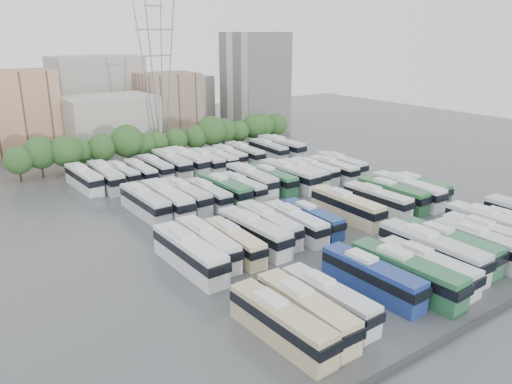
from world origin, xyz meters
TOP-DOWN VIEW (x-y plane):
  - ground at (0.00, 0.00)m, footprint 220.00×220.00m
  - parapet at (0.00, -33.00)m, footprint 56.00×0.50m
  - tree_line at (-0.16, 42.06)m, footprint 64.70×7.88m
  - city_buildings at (-7.46, 71.86)m, footprint 102.00×35.00m
  - apartment_tower at (34.00, 58.00)m, footprint 14.00×14.00m
  - electricity_pylon at (2.00, 50.00)m, footprint 9.00×6.91m
  - bus_r0_s0 at (-21.35, -24.38)m, footprint 3.15×12.27m
  - bus_r0_s1 at (-18.27, -24.15)m, footprint 2.79×12.21m
  - bus_r0_s2 at (-14.98, -23.71)m, footprint 2.81×11.48m
  - bus_r0_s4 at (-8.35, -23.10)m, footprint 3.06×12.41m
  - bus_r0_s5 at (-4.98, -24.82)m, footprint 3.52×13.34m
  - bus_r0_s6 at (-1.54, -24.91)m, footprint 2.82×11.87m
  - bus_r0_s7 at (1.73, -23.04)m, footprint 3.05×13.70m
  - bus_r0_s8 at (4.91, -23.09)m, footprint 3.22×12.85m
  - bus_r0_s9 at (8.34, -25.32)m, footprint 2.84×12.60m
  - bus_r0_s10 at (11.60, -24.33)m, footprint 3.17×12.20m
  - bus_r0_s11 at (14.95, -22.82)m, footprint 2.99×13.02m
  - bus_r0_s12 at (18.10, -23.09)m, footprint 2.96×11.07m
  - bus_r1_s0 at (-21.28, -7.25)m, footprint 3.08×13.27m
  - bus_r1_s1 at (-18.03, -5.68)m, footprint 3.17×12.48m
  - bus_r1_s2 at (-14.95, -6.89)m, footprint 2.90×11.45m
  - bus_r1_s3 at (-11.54, -6.20)m, footprint 3.20×12.75m
  - bus_r1_s4 at (-8.29, -4.97)m, footprint 3.22×12.33m
  - bus_r1_s5 at (-4.90, -6.40)m, footprint 2.99×11.76m
  - bus_r1_s6 at (-1.79, -6.33)m, footprint 2.70×11.04m
  - bus_r1_s8 at (4.95, -6.22)m, footprint 3.01×12.93m
  - bus_r1_s10 at (11.46, -6.23)m, footprint 2.86×11.77m
  - bus_r1_s11 at (15.00, -6.05)m, footprint 3.02×12.49m
  - bus_r1_s12 at (18.38, -6.31)m, footprint 3.53×13.34m
  - bus_r1_s13 at (21.49, -5.66)m, footprint 2.78×11.95m
  - bus_r2_s1 at (-18.20, 12.47)m, footprint 2.95×12.76m
  - bus_r2_s2 at (-15.02, 11.55)m, footprint 3.12×13.38m
  - bus_r2_s3 at (-11.74, 12.19)m, footprint 3.17×12.59m
  - bus_r2_s4 at (-8.26, 10.92)m, footprint 2.54×11.26m
  - bus_r2_s5 at (-5.07, 11.41)m, footprint 3.10×12.39m
  - bus_r2_s6 at (-1.71, 11.21)m, footprint 2.56×11.17m
  - bus_r2_s7 at (1.52, 13.10)m, footprint 3.38×13.05m
  - bus_r2_s8 at (4.77, 11.79)m, footprint 2.70×12.15m
  - bus_r2_s9 at (8.25, 11.12)m, footprint 3.34×13.57m
  - bus_r2_s10 at (11.51, 11.48)m, footprint 2.65×12.12m
  - bus_r2_s11 at (14.75, 11.96)m, footprint 2.63×11.48m
  - bus_r2_s12 at (18.16, 10.58)m, footprint 2.88×11.83m
  - bus_r2_s13 at (21.50, 11.84)m, footprint 3.01×12.13m
  - bus_r3_s0 at (-21.64, 30.64)m, footprint 3.18×12.55m
  - bus_r3_s1 at (-18.23, 29.31)m, footprint 3.28×13.12m
  - bus_r3_s2 at (-14.81, 30.49)m, footprint 2.83×10.94m
  - bus_r3_s3 at (-11.63, 29.84)m, footprint 2.46×11.01m
  - bus_r3_s4 at (-8.18, 30.89)m, footprint 2.51×11.46m
  - bus_r3_s5 at (-4.91, 30.68)m, footprint 3.51×13.48m
  - bus_r3_s6 at (-1.72, 30.59)m, footprint 3.43×13.68m
  - bus_r3_s7 at (1.68, 29.11)m, footprint 3.25×12.26m
  - bus_r3_s8 at (5.07, 29.47)m, footprint 2.75×11.31m
  - bus_r3_s9 at (8.21, 30.65)m, footprint 2.99×11.21m
  - bus_r3_s10 at (11.63, 30.17)m, footprint 2.94×12.08m
  - bus_r3_s12 at (18.03, 30.45)m, footprint 2.84×11.70m
  - bus_r3_s13 at (21.36, 30.15)m, footprint 3.45×13.33m

SIDE VIEW (x-z plane):
  - ground at x=0.00m, z-range 0.00..0.00m
  - parapet at x=0.00m, z-range 0.00..0.50m
  - bus_r3_s2 at x=-14.81m, z-range -0.03..3.37m
  - bus_r0_s12 at x=18.10m, z-range -0.03..3.41m
  - bus_r1_s6 at x=-1.79m, z-range -0.03..3.41m
  - bus_r3_s3 at x=-11.63m, z-range -0.03..3.42m
  - bus_r3_s9 at x=8.21m, z-range -0.03..3.45m
  - bus_r2_s6 at x=-1.71m, z-range -0.03..3.46m
  - bus_r2_s4 at x=-8.26m, z-range -0.03..3.50m
  - bus_r3_s8 at x=5.07m, z-range -0.03..3.50m
  - bus_r1_s2 at x=-14.95m, z-range -0.03..3.53m
  - bus_r0_s2 at x=-14.98m, z-range -0.03..3.55m
  - bus_r2_s11 at x=14.75m, z-range -0.03..3.56m
  - bus_r3_s4 at x=-8.18m, z-range -0.03..3.56m
  - bus_r3_s12 at x=18.03m, z-range -0.03..3.62m
  - bus_r1_s5 at x=-4.90m, z-range -0.03..3.63m
  - bus_r1_s10 at x=11.46m, z-range -0.03..3.64m
  - bus_r2_s12 at x=18.16m, z-range -0.03..3.66m
  - bus_r0_s6 at x=-1.54m, z-range -0.03..3.67m
  - bus_r1_s13 at x=21.49m, z-range -0.03..3.70m
  - bus_r3_s10 at x=11.63m, z-range -0.03..3.73m
  - bus_r2_s13 at x=21.50m, z-range -0.03..3.75m
  - bus_r0_s10 at x=11.60m, z-range -0.03..3.76m
  - bus_r2_s10 at x=11.51m, z-range -0.03..3.77m
  - bus_r2_s8 at x=4.77m, z-range -0.03..3.77m
  - bus_r3_s7 at x=1.68m, z-range -0.03..3.77m
  - bus_r0_s0 at x=-21.35m, z-range -0.03..3.78m
  - bus_r0_s1 at x=-18.27m, z-range -0.03..3.79m
  - bus_r1_s4 at x=-8.29m, z-range -0.03..3.80m
  - bus_r2_s5 at x=-5.07m, z-range -0.03..3.82m
  - bus_r0_s4 at x=-8.35m, z-range -0.04..3.84m
  - bus_r1_s1 at x=-18.03m, z-range -0.04..3.85m
  - bus_r1_s11 at x=15.00m, z-range -0.04..3.86m
  - bus_r3_s0 at x=-21.64m, z-range -0.04..3.87m
  - bus_r2_s3 at x=-11.74m, z-range -0.04..3.89m
  - bus_r0_s9 at x=8.34m, z-range -0.04..3.91m
  - bus_r1_s3 at x=-11.54m, z-range -0.04..3.94m
  - bus_r2_s1 at x=-18.20m, z-range -0.04..3.96m
  - bus_r0_s8 at x=4.91m, z-range -0.04..3.97m
  - bus_r1_s8 at x=4.95m, z-range -0.04..4.01m
  - bus_r2_s7 at x=1.52m, z-range -0.04..4.02m
  - bus_r0_s11 at x=14.95m, z-range -0.04..4.04m
  - bus_r3_s1 at x=-18.23m, z-range -0.04..4.05m
  - bus_r1_s12 at x=18.38m, z-range -0.04..4.11m
  - bus_r0_s5 at x=-4.98m, z-range -0.04..4.11m
  - bus_r3_s13 at x=21.36m, z-range -0.04..4.11m
  - bus_r1_s0 at x=-21.28m, z-range -0.04..4.11m
  - bus_r2_s2 at x=-15.02m, z-range -0.04..4.14m
  - bus_r3_s5 at x=-4.91m, z-range -0.04..4.15m
  - bus_r2_s9 at x=8.25m, z-range -0.04..4.20m
  - bus_r3_s6 at x=-1.72m, z-range -0.04..4.22m
  - bus_r0_s7 at x=1.73m, z-range -0.04..4.26m
  - tree_line at x=-0.16m, z-range 0.21..8.61m
  - city_buildings at x=-7.46m, z-range -2.13..17.87m
  - apartment_tower at x=34.00m, z-range 0.00..26.00m
  - electricity_pylon at x=2.00m, z-range 1.75..35.57m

